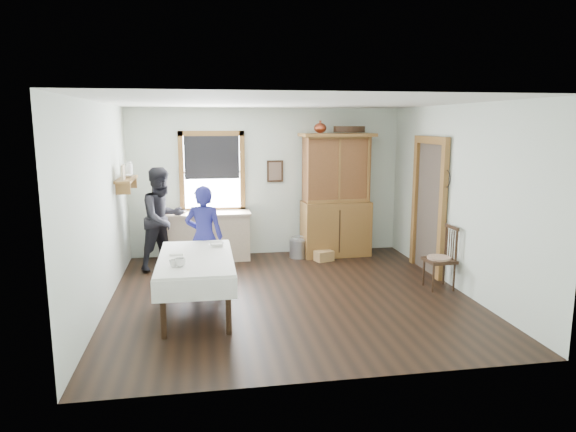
{
  "coord_description": "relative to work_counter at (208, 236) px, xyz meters",
  "views": [
    {
      "loc": [
        -1.2,
        -6.91,
        2.43
      ],
      "look_at": [
        0.03,
        0.3,
        1.1
      ],
      "focal_mm": 32.0,
      "sensor_mm": 36.0,
      "label": 1
    }
  ],
  "objects": [
    {
      "name": "china_hutch",
      "position": [
        2.34,
        -0.06,
        0.69
      ],
      "size": [
        1.35,
        0.69,
        2.25
      ],
      "primitive_type": "cube",
      "rotation": [
        0.0,
        0.0,
        0.04
      ],
      "color": "brown",
      "rests_on": "room"
    },
    {
      "name": "counter_bowl",
      "position": [
        -0.08,
        -0.14,
        0.46
      ],
      "size": [
        0.24,
        0.24,
        0.06
      ],
      "primitive_type": "imported",
      "rotation": [
        0.0,
        0.0,
        -0.18
      ],
      "color": "silver",
      "rests_on": "work_counter"
    },
    {
      "name": "woman_blue",
      "position": [
        -0.08,
        -1.58,
        0.28
      ],
      "size": [
        0.58,
        0.44,
        1.42
      ],
      "primitive_type": "imported",
      "rotation": [
        0.0,
        0.0,
        2.94
      ],
      "color": "navy",
      "rests_on": "room"
    },
    {
      "name": "rug_beater",
      "position": [
        3.56,
        -1.88,
        1.29
      ],
      "size": [
        0.01,
        0.27,
        0.27
      ],
      "primitive_type": "torus",
      "rotation": [
        0.0,
        1.57,
        0.0
      ],
      "color": "black",
      "rests_on": "room"
    },
    {
      "name": "dining_table",
      "position": [
        -0.2,
        -2.6,
        -0.06
      ],
      "size": [
        0.98,
        1.85,
        0.74
      ],
      "primitive_type": "cube",
      "rotation": [
        0.0,
        0.0,
        -0.01
      ],
      "color": "white",
      "rests_on": "room"
    },
    {
      "name": "counter_book",
      "position": [
        -0.57,
        0.09,
        0.44
      ],
      "size": [
        0.17,
        0.22,
        0.02
      ],
      "primitive_type": "imported",
      "rotation": [
        0.0,
        0.0,
        -0.05
      ],
      "color": "brown",
      "rests_on": "work_counter"
    },
    {
      "name": "pail",
      "position": [
        1.62,
        -0.13,
        -0.26
      ],
      "size": [
        0.39,
        0.39,
        0.33
      ],
      "primitive_type": "cube",
      "rotation": [
        0.0,
        0.0,
        0.29
      ],
      "color": "#9A9BA2",
      "rests_on": "room"
    },
    {
      "name": "table_cup_a",
      "position": [
        -0.37,
        -3.04,
        0.36
      ],
      "size": [
        0.14,
        0.14,
        0.1
      ],
      "primitive_type": "imported",
      "rotation": [
        0.0,
        0.0,
        0.08
      ],
      "color": "silver",
      "rests_on": "dining_table"
    },
    {
      "name": "table_bowl",
      "position": [
        0.09,
        -2.07,
        0.34
      ],
      "size": [
        0.23,
        0.23,
        0.06
      ],
      "primitive_type": "imported",
      "rotation": [
        0.0,
        0.0,
        -0.02
      ],
      "color": "silver",
      "rests_on": "dining_table"
    },
    {
      "name": "work_counter",
      "position": [
        0.0,
        0.0,
        0.0
      ],
      "size": [
        1.51,
        0.57,
        0.86
      ],
      "primitive_type": "cube",
      "rotation": [
        0.0,
        0.0,
        0.0
      ],
      "color": "tan",
      "rests_on": "room"
    },
    {
      "name": "figure_dark",
      "position": [
        -0.75,
        -0.44,
        0.36
      ],
      "size": [
        0.98,
        0.96,
        1.59
      ],
      "primitive_type": "imported",
      "rotation": [
        0.0,
        0.0,
        0.7
      ],
      "color": "black",
      "rests_on": "room"
    },
    {
      "name": "window",
      "position": [
        0.11,
        0.28,
        1.2
      ],
      "size": [
        1.18,
        0.07,
        1.48
      ],
      "color": "white",
      "rests_on": "room"
    },
    {
      "name": "wall_shelf",
      "position": [
        -1.26,
        -0.65,
        1.14
      ],
      "size": [
        0.24,
        1.0,
        0.44
      ],
      "color": "brown",
      "rests_on": "room"
    },
    {
      "name": "spindle_chair",
      "position": [
        3.35,
        -2.23,
        0.04
      ],
      "size": [
        0.46,
        0.46,
        0.95
      ],
      "primitive_type": "cube",
      "rotation": [
        0.0,
        0.0,
        0.05
      ],
      "color": "black",
      "rests_on": "room"
    },
    {
      "name": "framed_picture",
      "position": [
        1.26,
        0.28,
        1.12
      ],
      "size": [
        0.3,
        0.04,
        0.4
      ],
      "primitive_type": "cube",
      "color": "black",
      "rests_on": "room"
    },
    {
      "name": "shelf_bowl",
      "position": [
        -1.26,
        -0.63,
        1.17
      ],
      "size": [
        0.22,
        0.22,
        0.05
      ],
      "primitive_type": "imported",
      "color": "silver",
      "rests_on": "wall_shelf"
    },
    {
      "name": "wicker_basket",
      "position": [
        2.03,
        -0.44,
        -0.34
      ],
      "size": [
        0.36,
        0.31,
        0.18
      ],
      "primitive_type": "cube",
      "rotation": [
        0.0,
        0.0,
        0.33
      ],
      "color": "tan",
      "rests_on": "room"
    },
    {
      "name": "table_cup_b",
      "position": [
        -0.45,
        -3.04,
        0.35
      ],
      "size": [
        0.12,
        0.12,
        0.09
      ],
      "primitive_type": "imported",
      "rotation": [
        0.0,
        0.0,
        -0.36
      ],
      "color": "silver",
      "rests_on": "dining_table"
    },
    {
      "name": "room",
      "position": [
        1.11,
        -2.18,
        0.92
      ],
      "size": [
        5.01,
        5.01,
        2.7
      ],
      "color": "black",
      "rests_on": "ground"
    },
    {
      "name": "doorway",
      "position": [
        3.56,
        -1.33,
        0.73
      ],
      "size": [
        0.09,
        1.14,
        2.22
      ],
      "color": "#463C32",
      "rests_on": "room"
    }
  ]
}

